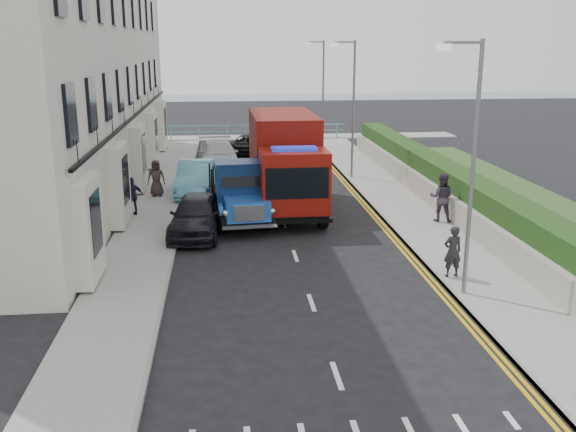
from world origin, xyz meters
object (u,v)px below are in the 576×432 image
Objects in this scene: lamp_near at (469,156)px; bedford_lorry at (242,196)px; lamp_far at (321,88)px; lamp_mid at (351,102)px; pedestrian_east_near at (453,251)px; red_lorry at (285,160)px; parked_car_front at (197,215)px.

lamp_near is 1.28× the size of bedford_lorry.
lamp_far reaches higher than bedford_lorry.
lamp_mid reaches higher than pedestrian_east_near.
pedestrian_east_near is (6.02, -6.62, -0.25)m from bedford_lorry.
lamp_near reaches higher than red_lorry.
bedford_lorry is (-5.79, -18.08, -2.84)m from lamp_far.
red_lorry is (-3.91, -15.75, -1.88)m from lamp_far.
parked_car_front is at bearing -42.90° from pedestrian_east_near.
lamp_far is at bearing 67.22° from bedford_lorry.
lamp_far is at bearing 90.00° from lamp_mid.
lamp_mid is at bearing -90.00° from lamp_far.
red_lorry is 4.87× the size of pedestrian_east_near.
lamp_mid is at bearing 55.06° from red_lorry.
lamp_near is 11.13m from red_lorry.
lamp_far is 24.89m from pedestrian_east_near.
lamp_mid is at bearing 49.36° from bedford_lorry.
bedford_lorry reaches higher than parked_car_front.
lamp_mid reaches higher than red_lorry.
bedford_lorry is 8.95m from pedestrian_east_near.
lamp_mid is 10.34m from bedford_lorry.
lamp_mid is at bearing 90.00° from lamp_near.
pedestrian_east_near is (0.22, 1.30, -3.09)m from lamp_near.
red_lorry is at bearing -72.62° from pedestrian_east_near.
lamp_far is at bearing 75.33° from red_lorry.
lamp_far reaches higher than pedestrian_east_near.
pedestrian_east_near is at bearing -52.73° from bedford_lorry.
pedestrian_east_near is (0.22, -14.70, -3.09)m from lamp_mid.
lamp_near and lamp_mid have the same top height.
pedestrian_east_near is at bearing -65.95° from red_lorry.
pedestrian_east_near is at bearing -89.48° from lamp_far.
parked_car_front is at bearing 137.78° from lamp_near.
lamp_near is 0.92× the size of red_lorry.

